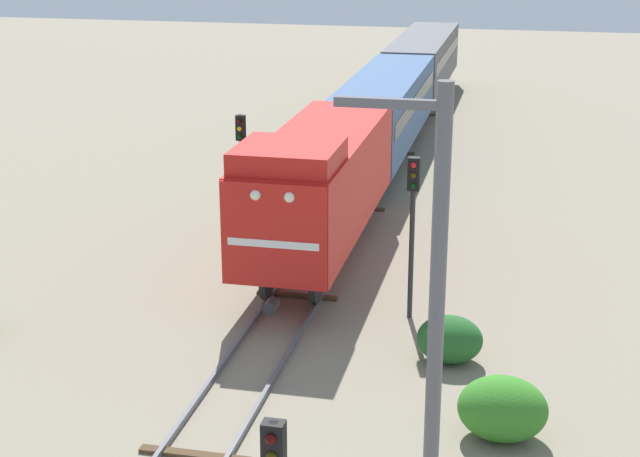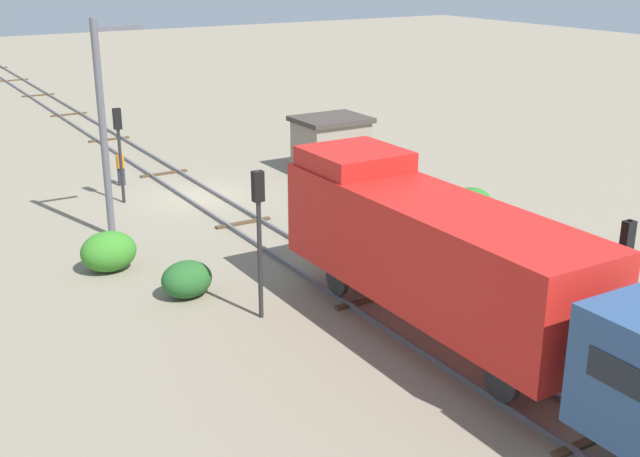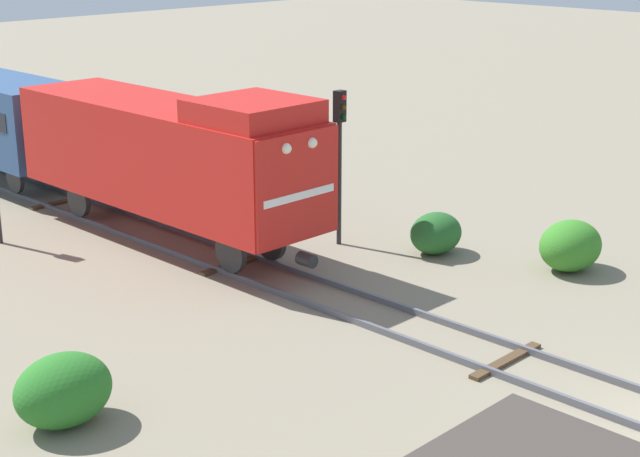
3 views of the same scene
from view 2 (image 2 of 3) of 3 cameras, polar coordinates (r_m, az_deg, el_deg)
The scene contains 12 objects.
ground_plane at distance 36.65m, azimuth -8.56°, elevation 2.25°, with size 161.33×161.33×0.00m, color gray.
railway_track at distance 36.63m, azimuth -8.56°, elevation 2.37°, with size 2.40×107.55×0.16m.
locomotive at distance 22.38m, azimuth 7.60°, elevation -1.22°, with size 2.90×11.60×4.60m.
traffic_signal_near at distance 35.74m, azimuth -14.13°, elevation 6.28°, with size 0.32×0.34×4.18m.
traffic_signal_mid at distance 23.33m, azimuth -4.39°, elevation 0.75°, with size 0.32×0.34×4.57m.
traffic_signal_far at distance 22.44m, azimuth 20.79°, elevation -2.37°, with size 0.32×0.34×3.93m.
worker_near_track at distance 38.95m, azimuth -14.01°, elevation 4.42°, with size 0.38×0.38×1.70m.
catenary_mast at distance 31.15m, azimuth -15.11°, elevation 7.13°, with size 1.94×0.28×8.25m.
relay_hut at distance 40.32m, azimuth 0.78°, elevation 6.06°, with size 3.50×2.90×2.74m.
bush_near at distance 33.33m, azimuth 10.64°, elevation 1.69°, with size 1.92×1.57×1.40m, color #297226.
bush_mid at distance 25.91m, azimuth -9.46°, elevation -3.59°, with size 1.65×1.35×1.20m, color #245C26.
bush_far at distance 28.56m, azimuth -14.80°, elevation -1.59°, with size 1.93×1.58×1.40m, color #367F26.
Camera 2 is at (13.31, 32.51, 10.47)m, focal length 45.00 mm.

